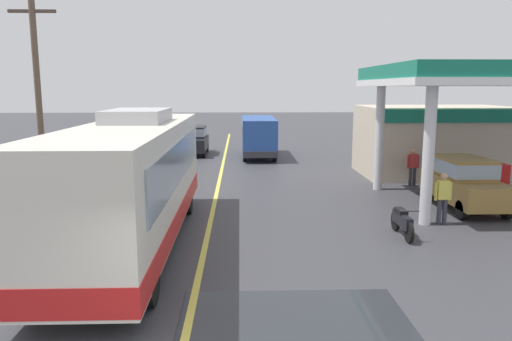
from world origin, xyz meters
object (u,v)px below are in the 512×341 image
at_px(pedestrian_near_pump, 443,196).
at_px(pedestrian_by_shop, 413,165).
at_px(minibus_opposing_lane, 258,133).
at_px(car_trailing_behind_bus, 194,139).
at_px(coach_bus_main, 133,184).
at_px(car_at_pump, 464,180).
at_px(motorcycle_parked_forecourt, 402,221).

relative_size(pedestrian_near_pump, pedestrian_by_shop, 1.00).
distance_m(minibus_opposing_lane, car_trailing_behind_bus, 4.39).
distance_m(coach_bus_main, car_trailing_behind_bus, 18.56).
xyz_separation_m(coach_bus_main, car_trailing_behind_bus, (-0.07, 18.54, -0.71)).
relative_size(pedestrian_near_pump, car_trailing_behind_bus, 0.40).
bearing_deg(minibus_opposing_lane, pedestrian_near_pump, -71.38).
bearing_deg(car_at_pump, pedestrian_by_shop, 96.17).
bearing_deg(motorcycle_parked_forecourt, minibus_opposing_lane, 101.98).
bearing_deg(pedestrian_by_shop, motorcycle_parked_forecourt, -111.61).
bearing_deg(pedestrian_by_shop, minibus_opposing_lane, 124.47).
xyz_separation_m(pedestrian_near_pump, pedestrian_by_shop, (1.23, 6.14, 0.00)).
bearing_deg(car_trailing_behind_bus, minibus_opposing_lane, -17.16).
bearing_deg(motorcycle_parked_forecourt, car_at_pump, 45.04).
relative_size(coach_bus_main, car_trailing_behind_bus, 2.63).
distance_m(motorcycle_parked_forecourt, car_trailing_behind_bus, 19.65).
height_order(minibus_opposing_lane, car_trailing_behind_bus, minibus_opposing_lane).
height_order(car_at_pump, motorcycle_parked_forecourt, car_at_pump).
bearing_deg(pedestrian_by_shop, coach_bus_main, -143.46).
height_order(car_at_pump, pedestrian_by_shop, car_at_pump).
bearing_deg(car_trailing_behind_bus, car_at_pump, -53.04).
bearing_deg(pedestrian_near_pump, minibus_opposing_lane, 108.62).
height_order(pedestrian_near_pump, car_trailing_behind_bus, car_trailing_behind_bus).
relative_size(car_at_pump, pedestrian_near_pump, 2.53).
bearing_deg(pedestrian_near_pump, car_at_pump, 52.20).
bearing_deg(motorcycle_parked_forecourt, coach_bus_main, -176.37).
height_order(coach_bus_main, motorcycle_parked_forecourt, coach_bus_main).
xyz_separation_m(car_at_pump, pedestrian_near_pump, (-1.66, -2.14, -0.08)).
bearing_deg(pedestrian_by_shop, pedestrian_near_pump, -101.30).
distance_m(coach_bus_main, pedestrian_by_shop, 13.18).
bearing_deg(pedestrian_near_pump, pedestrian_by_shop, 78.70).
distance_m(coach_bus_main, pedestrian_near_pump, 9.53).
relative_size(coach_bus_main, pedestrian_near_pump, 6.65).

